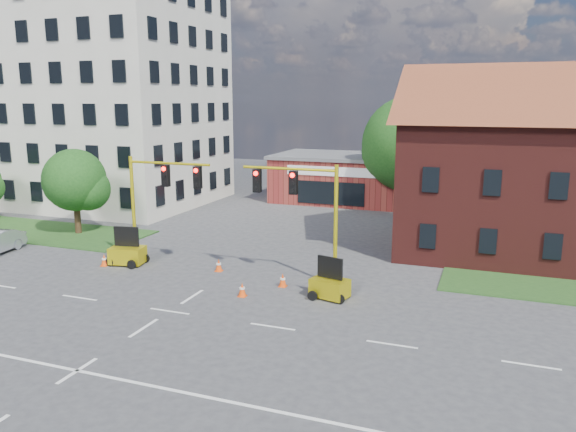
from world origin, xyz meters
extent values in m
plane|color=#3E3E40|center=(0.00, 0.00, 0.00)|extent=(120.00, 120.00, 0.00)
cube|color=#224B1C|center=(-20.00, 10.00, 0.04)|extent=(22.00, 6.00, 0.08)
cube|color=beige|center=(-20.00, 22.00, 10.00)|extent=(18.00, 15.00, 20.00)
cube|color=maroon|center=(0.00, 30.00, 2.00)|extent=(12.00, 8.00, 4.00)
cube|color=#5F5E61|center=(0.00, 30.00, 4.15)|extent=(12.40, 8.40, 0.30)
cube|color=white|center=(0.00, 25.95, 3.20)|extent=(8.00, 0.10, 0.80)
cube|color=black|center=(0.00, 25.95, 1.30)|extent=(6.00, 0.10, 2.00)
cylinder|color=#3A2515|center=(6.50, 27.00, 2.00)|extent=(0.44, 0.44, 4.00)
sphere|color=#194816|center=(6.50, 27.00, 5.64)|extent=(7.98, 7.98, 7.98)
sphere|color=#194816|center=(8.10, 27.30, 4.73)|extent=(5.59, 5.59, 5.59)
cylinder|color=#3A2515|center=(-14.00, 10.50, 1.36)|extent=(0.44, 0.44, 2.72)
sphere|color=#194816|center=(-14.00, 10.50, 3.84)|extent=(4.32, 4.32, 4.32)
sphere|color=#194816|center=(-13.14, 10.80, 3.22)|extent=(3.02, 3.02, 3.02)
cube|color=gray|center=(-6.00, 6.00, 0.15)|extent=(0.60, 0.60, 0.30)
cylinder|color=yellow|center=(-6.00, 6.00, 3.10)|extent=(0.20, 0.20, 6.20)
cylinder|color=yellow|center=(-3.50, 6.00, 5.90)|extent=(5.00, 0.14, 0.14)
cube|color=black|center=(-3.75, 6.00, 5.20)|extent=(0.40, 0.32, 1.20)
cube|color=black|center=(-1.75, 6.00, 5.20)|extent=(0.40, 0.32, 1.20)
sphere|color=#FF0C07|center=(-3.75, 5.82, 5.60)|extent=(0.24, 0.24, 0.24)
cube|color=gray|center=(6.00, 6.00, 0.15)|extent=(0.60, 0.60, 0.30)
cylinder|color=yellow|center=(6.00, 6.00, 3.10)|extent=(0.20, 0.20, 6.20)
cylinder|color=yellow|center=(3.50, 6.00, 5.90)|extent=(5.00, 0.14, 0.14)
cube|color=black|center=(3.75, 6.00, 5.20)|extent=(0.40, 0.32, 1.20)
cube|color=black|center=(1.75, 6.00, 5.20)|extent=(0.40, 0.32, 1.20)
sphere|color=#FF0C07|center=(3.75, 5.82, 5.60)|extent=(0.24, 0.24, 0.24)
cube|color=yellow|center=(-6.18, 5.45, 0.57)|extent=(2.07, 1.57, 0.94)
cube|color=black|center=(-6.18, 5.45, 1.66)|extent=(1.45, 0.39, 1.14)
cube|color=yellow|center=(6.27, 4.16, 0.52)|extent=(1.94, 1.53, 0.86)
cube|color=black|center=(6.27, 4.16, 1.52)|extent=(1.32, 0.44, 1.05)
cube|color=#FF4C0D|center=(-7.26, 4.74, 0.02)|extent=(0.38, 0.38, 0.04)
cone|color=#FF4C0D|center=(-7.26, 4.74, 0.35)|extent=(0.40, 0.40, 0.70)
cylinder|color=white|center=(-7.26, 4.74, 0.42)|extent=(0.27, 0.27, 0.09)
cube|color=#FF4C0D|center=(-0.68, 6.13, 0.02)|extent=(0.38, 0.38, 0.04)
cone|color=#FF4C0D|center=(-0.68, 6.13, 0.35)|extent=(0.40, 0.40, 0.70)
cylinder|color=white|center=(-0.68, 6.13, 0.42)|extent=(0.27, 0.27, 0.09)
cube|color=#FF4C0D|center=(2.25, 2.90, 0.02)|extent=(0.38, 0.38, 0.04)
cone|color=#FF4C0D|center=(2.25, 2.90, 0.35)|extent=(0.40, 0.40, 0.70)
cylinder|color=white|center=(2.25, 2.90, 0.42)|extent=(0.27, 0.27, 0.09)
cube|color=#FF4C0D|center=(3.57, 4.93, 0.02)|extent=(0.38, 0.38, 0.04)
cone|color=#FF4C0D|center=(3.57, 4.93, 0.35)|extent=(0.40, 0.40, 0.70)
cylinder|color=white|center=(3.57, 4.93, 0.42)|extent=(0.27, 0.27, 0.09)
imported|color=white|center=(12.94, 15.17, 0.83)|extent=(6.53, 4.42, 1.66)
camera|label=1|loc=(13.28, -20.46, 9.38)|focal=35.00mm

